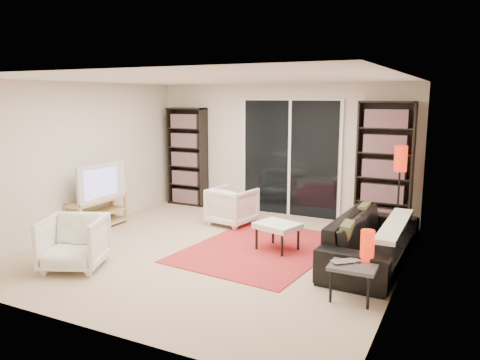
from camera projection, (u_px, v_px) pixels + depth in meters
The scene contains 20 objects.
floor at pixel (215, 251), 6.66m from camera, with size 5.00×5.00×0.00m, color tan.
wall_back at pixel (281, 150), 8.65m from camera, with size 5.00×0.02×2.40m, color beige.
wall_front at pixel (78, 205), 4.25m from camera, with size 5.00×0.02×2.40m, color beige.
wall_left at pixel (79, 157), 7.55m from camera, with size 0.02×5.00×2.40m, color beige.
wall_right at pixel (404, 182), 5.35m from camera, with size 0.02×5.00×2.40m, color beige.
ceiling at pixel (213, 79), 6.24m from camera, with size 5.00×5.00×0.02m, color white.
sliding_door at pixel (290, 158), 8.56m from camera, with size 1.92×0.08×2.16m.
bookshelf_left at pixel (187, 157), 9.40m from camera, with size 0.80×0.30×1.95m.
bookshelf_right at pixel (384, 165), 7.70m from camera, with size 0.90×0.30×2.10m.
tv_stand at pixel (98, 213), 7.75m from camera, with size 0.36×1.14×0.50m.
tv at pixel (97, 182), 7.65m from camera, with size 1.03×0.13×0.59m, color black.
rug at pixel (262, 248), 6.76m from camera, with size 1.85×2.50×0.01m, color #B52629.
sofa at pixel (372, 240), 6.10m from camera, with size 2.17×0.85×0.63m, color black.
armchair_back at pixel (232, 206), 8.00m from camera, with size 0.69×0.71×0.64m, color silver.
armchair_front at pixel (74, 243), 5.94m from camera, with size 0.72×0.75×0.68m, color silver.
ottoman at pixel (277, 227), 6.63m from camera, with size 0.68×0.61×0.40m.
side_table at pixel (354, 267), 5.03m from camera, with size 0.50×0.50×0.40m.
laptop at pixel (348, 263), 5.01m from camera, with size 0.32×0.21×0.03m, color silver.
table_lamp at pixel (367, 245), 5.09m from camera, with size 0.15×0.15×0.34m, color red.
floor_lamp at pixel (400, 168), 7.09m from camera, with size 0.22×0.22×1.44m.
Camera 1 is at (3.16, -5.55, 2.17)m, focal length 35.00 mm.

